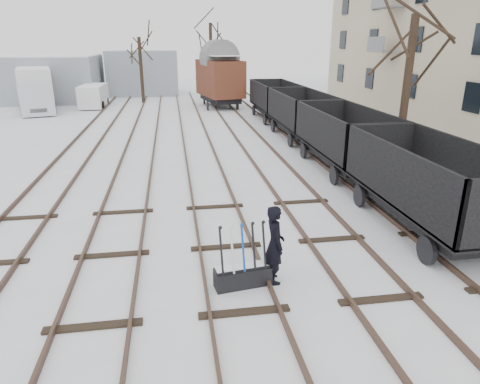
# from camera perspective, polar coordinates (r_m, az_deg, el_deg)

# --- Properties ---
(ground) EXTENTS (120.00, 120.00, 0.00)m
(ground) POSITION_cam_1_polar(r_m,az_deg,el_deg) (9.16, 0.58, -15.87)
(ground) COLOR white
(ground) RESTS_ON ground
(tracks) EXTENTS (13.90, 52.00, 0.16)m
(tracks) POSITION_cam_1_polar(r_m,az_deg,el_deg) (21.72, -5.43, 5.47)
(tracks) COLOR black
(tracks) RESTS_ON ground
(shed_left) EXTENTS (10.00, 8.00, 4.10)m
(shed_left) POSITION_cam_1_polar(r_m,az_deg,el_deg) (45.04, -24.82, 13.62)
(shed_left) COLOR gray
(shed_left) RESTS_ON ground
(shed_right) EXTENTS (7.00, 6.00, 4.50)m
(shed_right) POSITION_cam_1_polar(r_m,az_deg,el_deg) (47.54, -12.74, 15.35)
(shed_right) COLOR gray
(shed_right) RESTS_ON ground
(ground_frame) EXTENTS (1.35, 0.61, 1.49)m
(ground_frame) POSITION_cam_1_polar(r_m,az_deg,el_deg) (9.91, 0.38, -10.94)
(ground_frame) COLOR black
(ground_frame) RESTS_ON ground
(worker) EXTENTS (0.49, 0.71, 1.87)m
(worker) POSITION_cam_1_polar(r_m,az_deg,el_deg) (9.82, 4.65, -6.97)
(worker) COLOR black
(worker) RESTS_ON ground
(freight_wagon_a) EXTENTS (2.52, 6.30, 2.57)m
(freight_wagon_a) POSITION_cam_1_polar(r_m,az_deg,el_deg) (13.66, 23.70, -0.65)
(freight_wagon_a) COLOR black
(freight_wagon_a) RESTS_ON ground
(freight_wagon_b) EXTENTS (2.52, 6.30, 2.57)m
(freight_wagon_b) POSITION_cam_1_polar(r_m,az_deg,el_deg) (19.10, 13.66, 5.87)
(freight_wagon_b) COLOR black
(freight_wagon_b) RESTS_ON ground
(freight_wagon_c) EXTENTS (2.52, 6.30, 2.57)m
(freight_wagon_c) POSITION_cam_1_polar(r_m,az_deg,el_deg) (25.00, 8.13, 9.35)
(freight_wagon_c) COLOR black
(freight_wagon_c) RESTS_ON ground
(freight_wagon_d) EXTENTS (2.52, 6.30, 2.57)m
(freight_wagon_d) POSITION_cam_1_polar(r_m,az_deg,el_deg) (31.10, 4.68, 11.44)
(freight_wagon_d) COLOR black
(freight_wagon_d) RESTS_ON ground
(box_van_wagon) EXTENTS (3.97, 6.01, 4.23)m
(box_van_wagon) POSITION_cam_1_polar(r_m,az_deg,el_deg) (36.96, -2.72, 15.06)
(box_van_wagon) COLOR black
(box_van_wagon) RESTS_ON ground
(lorry) EXTENTS (3.67, 7.64, 3.32)m
(lorry) POSITION_cam_1_polar(r_m,az_deg,el_deg) (38.21, -25.60, 12.25)
(lorry) COLOR black
(lorry) RESTS_ON ground
(panel_van) EXTENTS (1.96, 4.27, 1.85)m
(panel_van) POSITION_cam_1_polar(r_m,az_deg,el_deg) (38.79, -18.94, 12.05)
(panel_van) COLOR silver
(panel_van) RESTS_ON ground
(tree_near) EXTENTS (0.30, 0.30, 6.22)m
(tree_near) POSITION_cam_1_polar(r_m,az_deg,el_deg) (17.53, 21.09, 11.04)
(tree_near) COLOR black
(tree_near) RESTS_ON ground
(tree_far_left) EXTENTS (0.30, 0.30, 5.66)m
(tree_far_left) POSITION_cam_1_polar(r_m,az_deg,el_deg) (40.57, -13.03, 15.51)
(tree_far_left) COLOR black
(tree_far_left) RESTS_ON ground
(tree_far_right) EXTENTS (0.30, 0.30, 6.89)m
(tree_far_right) POSITION_cam_1_polar(r_m,az_deg,el_deg) (42.19, -3.88, 16.92)
(tree_far_right) COLOR black
(tree_far_right) RESTS_ON ground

